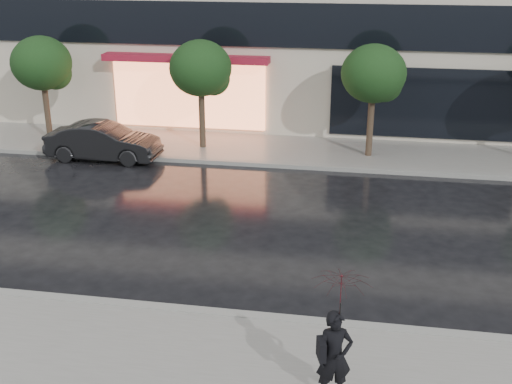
# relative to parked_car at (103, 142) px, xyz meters

# --- Properties ---
(ground) EXTENTS (120.00, 120.00, 0.00)m
(ground) POSITION_rel_parked_car_xyz_m (6.12, -8.30, -0.65)
(ground) COLOR black
(ground) RESTS_ON ground
(sidewalk_near) EXTENTS (60.00, 4.50, 0.12)m
(sidewalk_near) POSITION_rel_parked_car_xyz_m (6.12, -11.55, -0.59)
(sidewalk_near) COLOR slate
(sidewalk_near) RESTS_ON ground
(sidewalk_far) EXTENTS (60.00, 3.50, 0.12)m
(sidewalk_far) POSITION_rel_parked_car_xyz_m (6.12, 1.95, -0.59)
(sidewalk_far) COLOR slate
(sidewalk_far) RESTS_ON ground
(curb_near) EXTENTS (60.00, 0.25, 0.14)m
(curb_near) POSITION_rel_parked_car_xyz_m (6.12, -9.30, -0.58)
(curb_near) COLOR gray
(curb_near) RESTS_ON ground
(curb_far) EXTENTS (60.00, 0.25, 0.14)m
(curb_far) POSITION_rel_parked_car_xyz_m (6.12, 0.20, -0.58)
(curb_far) COLOR gray
(curb_far) RESTS_ON ground
(tree_far_west) EXTENTS (2.20, 2.20, 3.99)m
(tree_far_west) POSITION_rel_parked_car_xyz_m (-2.82, 1.73, 2.27)
(tree_far_west) COLOR #33261C
(tree_far_west) RESTS_ON ground
(tree_mid_west) EXTENTS (2.20, 2.20, 3.99)m
(tree_mid_west) POSITION_rel_parked_car_xyz_m (3.18, 1.73, 2.27)
(tree_mid_west) COLOR #33261C
(tree_mid_west) RESTS_ON ground
(tree_mid_east) EXTENTS (2.20, 2.20, 3.99)m
(tree_mid_east) POSITION_rel_parked_car_xyz_m (9.18, 1.73, 2.27)
(tree_mid_east) COLOR #33261C
(tree_mid_east) RESTS_ON ground
(parked_car) EXTENTS (3.96, 1.43, 1.30)m
(parked_car) POSITION_rel_parked_car_xyz_m (0.00, 0.00, 0.00)
(parked_car) COLOR black
(parked_car) RESTS_ON ground
(pedestrian_with_umbrella) EXTENTS (1.16, 1.18, 2.29)m
(pedestrian_with_umbrella) POSITION_rel_parked_car_xyz_m (8.68, -11.53, 0.99)
(pedestrian_with_umbrella) COLOR black
(pedestrian_with_umbrella) RESTS_ON sidewalk_near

